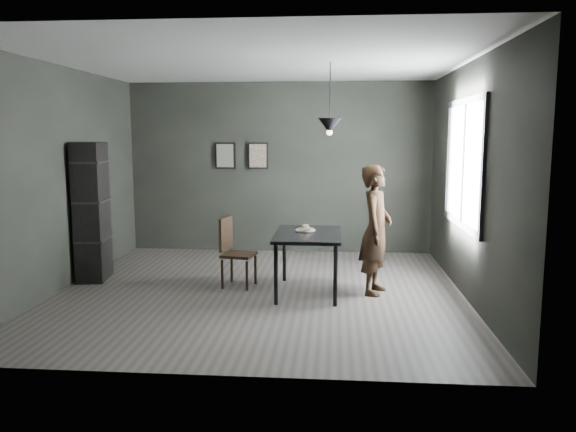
# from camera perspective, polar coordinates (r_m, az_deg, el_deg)

# --- Properties ---
(ground) EXTENTS (5.00, 5.00, 0.00)m
(ground) POSITION_cam_1_polar(r_m,az_deg,el_deg) (7.10, -2.88, -7.63)
(ground) COLOR #34302C
(ground) RESTS_ON ground
(back_wall) EXTENTS (5.00, 0.10, 2.80)m
(back_wall) POSITION_cam_1_polar(r_m,az_deg,el_deg) (9.33, -0.89, 4.91)
(back_wall) COLOR black
(back_wall) RESTS_ON ground
(ceiling) EXTENTS (5.00, 5.00, 0.02)m
(ceiling) POSITION_cam_1_polar(r_m,az_deg,el_deg) (6.88, -3.05, 15.40)
(ceiling) COLOR silver
(ceiling) RESTS_ON ground
(window_assembly) EXTENTS (0.04, 1.96, 1.56)m
(window_assembly) POSITION_cam_1_polar(r_m,az_deg,el_deg) (7.15, 17.40, 5.13)
(window_assembly) COLOR white
(window_assembly) RESTS_ON ground
(cafe_table) EXTENTS (0.80, 1.20, 0.75)m
(cafe_table) POSITION_cam_1_polar(r_m,az_deg,el_deg) (6.89, 2.04, -2.38)
(cafe_table) COLOR black
(cafe_table) RESTS_ON ground
(white_plate) EXTENTS (0.23, 0.23, 0.01)m
(white_plate) POSITION_cam_1_polar(r_m,az_deg,el_deg) (7.00, 1.77, -1.51)
(white_plate) COLOR silver
(white_plate) RESTS_ON cafe_table
(donut_pile) EXTENTS (0.18, 0.14, 0.08)m
(donut_pile) POSITION_cam_1_polar(r_m,az_deg,el_deg) (6.99, 1.77, -1.23)
(donut_pile) COLOR #F4E7BE
(donut_pile) RESTS_ON white_plate
(woman) EXTENTS (0.52, 0.66, 1.59)m
(woman) POSITION_cam_1_polar(r_m,az_deg,el_deg) (6.93, 8.92, -1.39)
(woman) COLOR black
(woman) RESTS_ON ground
(wood_chair) EXTENTS (0.45, 0.45, 0.90)m
(wood_chair) POSITION_cam_1_polar(r_m,az_deg,el_deg) (7.25, -5.62, -3.18)
(wood_chair) COLOR black
(wood_chair) RESTS_ON ground
(shelf_unit) EXTENTS (0.44, 0.66, 1.85)m
(shelf_unit) POSITION_cam_1_polar(r_m,az_deg,el_deg) (7.96, -19.29, 0.43)
(shelf_unit) COLOR black
(shelf_unit) RESTS_ON ground
(pendant_lamp) EXTENTS (0.28, 0.28, 0.86)m
(pendant_lamp) POSITION_cam_1_polar(r_m,az_deg,el_deg) (6.87, 4.25, 9.14)
(pendant_lamp) COLOR black
(pendant_lamp) RESTS_ON ground
(framed_print_left) EXTENTS (0.34, 0.04, 0.44)m
(framed_print_left) POSITION_cam_1_polar(r_m,az_deg,el_deg) (9.42, -6.40, 6.11)
(framed_print_left) COLOR black
(framed_print_left) RESTS_ON ground
(framed_print_right) EXTENTS (0.34, 0.04, 0.44)m
(framed_print_right) POSITION_cam_1_polar(r_m,az_deg,el_deg) (9.33, -3.06, 6.13)
(framed_print_right) COLOR black
(framed_print_right) RESTS_ON ground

